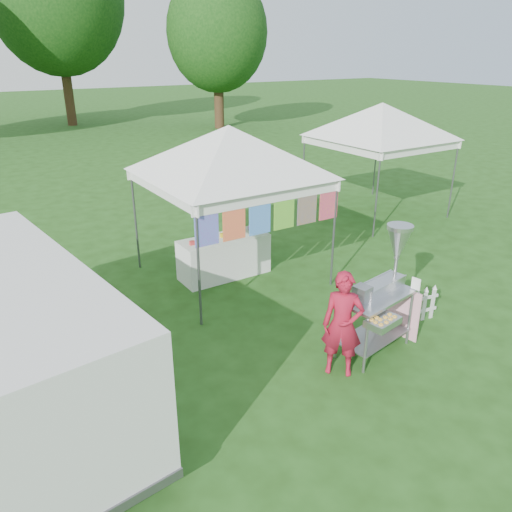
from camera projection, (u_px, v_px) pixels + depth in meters
ground at (350, 357)px, 7.46m from camera, size 120.00×120.00×0.00m
canopy_main at (229, 126)px, 9.03m from camera, size 4.24×4.24×3.45m
canopy_right at (383, 103)px, 12.96m from camera, size 4.24×4.24×3.45m
tree_right at (217, 32)px, 27.58m from camera, size 5.60×5.60×8.42m
donut_cart at (387, 281)px, 7.34m from camera, size 1.38×1.13×1.89m
vendor at (343, 325)px, 6.84m from camera, size 0.66×0.66×1.54m
cargo_van at (2, 341)px, 5.94m from camera, size 2.40×4.88×1.95m
picket_fence at (412, 308)px, 8.28m from camera, size 1.07×0.19×0.56m
display_table at (224, 257)px, 10.03m from camera, size 1.80×0.70×0.82m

